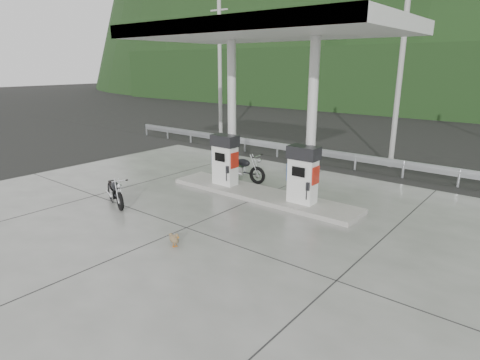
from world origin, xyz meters
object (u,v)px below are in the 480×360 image
Objects in this scene: motorcycle_right at (241,169)px; duck at (174,239)px; gas_pump_right at (303,175)px; motorcycle_left at (115,192)px; gas_pump_left at (225,160)px.

motorcycle_right reaches higher than duck.
motorcycle_right is 4.21× the size of duck.
gas_pump_right is 1.02× the size of motorcycle_left.
gas_pump_left is 1.24m from motorcycle_right.
gas_pump_left is 3.95m from motorcycle_left.
gas_pump_left is at bearing 136.02° from duck.
duck is at bearing -71.79° from motorcycle_right.
gas_pump_left and gas_pump_right have the same top height.
gas_pump_left is 1.00× the size of gas_pump_right.
gas_pump_left is 3.77× the size of duck.
gas_pump_right is 4.68m from duck.
gas_pump_right is at bearing 58.47° from motorcycle_left.
motorcycle_right is 6.06m from duck.
motorcycle_left reaches higher than duck.
motorcycle_left is 3.91m from duck.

